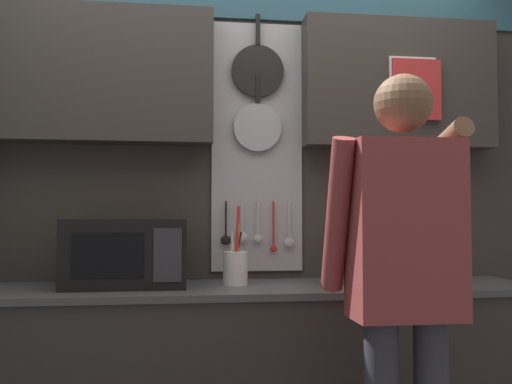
# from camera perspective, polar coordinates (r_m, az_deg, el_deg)

# --- Properties ---
(back_wall_unit) EXTENTS (3.11, 0.23, 2.46)m
(back_wall_unit) POSITION_cam_1_polar(r_m,az_deg,el_deg) (2.89, -0.32, 4.08)
(back_wall_unit) COLOR #38332D
(back_wall_unit) RESTS_ON ground_plane
(microwave) EXTENTS (0.53, 0.35, 0.30)m
(microwave) POSITION_cam_1_polar(r_m,az_deg,el_deg) (2.62, -12.84, -5.96)
(microwave) COLOR black
(microwave) RESTS_ON base_cabinet_counter
(knife_block) EXTENTS (0.13, 0.16, 0.27)m
(knife_block) POSITION_cam_1_polar(r_m,az_deg,el_deg) (2.72, 8.52, -7.00)
(knife_block) COLOR brown
(knife_block) RESTS_ON base_cabinet_counter
(utensil_crock) EXTENTS (0.11, 0.11, 0.36)m
(utensil_crock) POSITION_cam_1_polar(r_m,az_deg,el_deg) (2.63, -2.08, -7.41)
(utensil_crock) COLOR white
(utensil_crock) RESTS_ON base_cabinet_counter
(person) EXTENTS (0.54, 0.66, 1.70)m
(person) POSITION_cam_1_polar(r_m,az_deg,el_deg) (2.09, 14.56, -7.28)
(person) COLOR #383842
(person) RESTS_ON ground_plane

